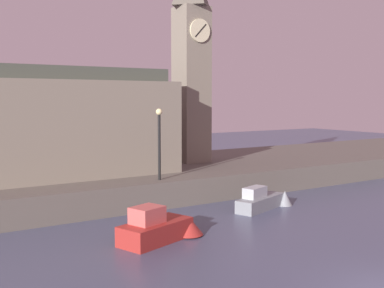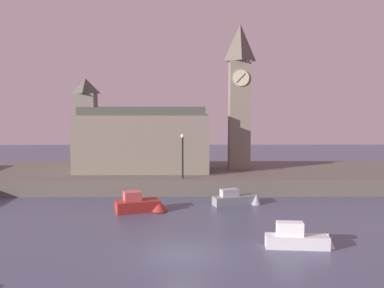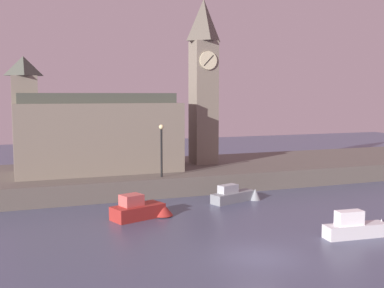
{
  "view_description": "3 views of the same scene",
  "coord_description": "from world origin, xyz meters",
  "px_view_note": "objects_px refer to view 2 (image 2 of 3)",
  "views": [
    {
      "loc": [
        -12.95,
        -8.33,
        6.07
      ],
      "look_at": [
        2.8,
        16.31,
        3.26
      ],
      "focal_mm": 44.53,
      "sensor_mm": 36.0,
      "label": 1
    },
    {
      "loc": [
        0.28,
        -21.98,
        8.26
      ],
      "look_at": [
        0.6,
        14.55,
        4.65
      ],
      "focal_mm": 38.85,
      "sensor_mm": 36.0,
      "label": 2
    },
    {
      "loc": [
        -10.91,
        -19.68,
        7.77
      ],
      "look_at": [
        1.93,
        14.14,
        4.03
      ],
      "focal_mm": 44.9,
      "sensor_mm": 36.0,
      "label": 3
    }
  ],
  "objects_px": {
    "clock_tower": "(239,94)",
    "boat_ferry_white": "(301,239)",
    "parliament_hall": "(139,139)",
    "boat_cruiser_grey": "(238,199)",
    "boat_dinghy_red": "(142,204)",
    "streetlamp": "(183,151)"
  },
  "relations": [
    {
      "from": "clock_tower",
      "to": "boat_ferry_white",
      "type": "bearing_deg",
      "value": -86.51
    },
    {
      "from": "parliament_hall",
      "to": "boat_cruiser_grey",
      "type": "height_order",
      "value": "parliament_hall"
    },
    {
      "from": "boat_ferry_white",
      "to": "parliament_hall",
      "type": "bearing_deg",
      "value": 121.96
    },
    {
      "from": "parliament_hall",
      "to": "boat_cruiser_grey",
      "type": "bearing_deg",
      "value": -41.57
    },
    {
      "from": "boat_dinghy_red",
      "to": "boat_cruiser_grey",
      "type": "bearing_deg",
      "value": 15.44
    },
    {
      "from": "clock_tower",
      "to": "streetlamp",
      "type": "height_order",
      "value": "clock_tower"
    },
    {
      "from": "parliament_hall",
      "to": "boat_cruiser_grey",
      "type": "relative_size",
      "value": 3.09
    },
    {
      "from": "clock_tower",
      "to": "boat_ferry_white",
      "type": "xyz_separation_m",
      "value": [
        1.2,
        -19.59,
        -8.61
      ]
    },
    {
      "from": "boat_dinghy_red",
      "to": "boat_cruiser_grey",
      "type": "relative_size",
      "value": 1.01
    },
    {
      "from": "clock_tower",
      "to": "boat_ferry_white",
      "type": "height_order",
      "value": "clock_tower"
    },
    {
      "from": "parliament_hall",
      "to": "clock_tower",
      "type": "bearing_deg",
      "value": 7.57
    },
    {
      "from": "streetlamp",
      "to": "boat_cruiser_grey",
      "type": "relative_size",
      "value": 0.94
    },
    {
      "from": "parliament_hall",
      "to": "boat_dinghy_red",
      "type": "relative_size",
      "value": 3.07
    },
    {
      "from": "boat_cruiser_grey",
      "to": "boat_ferry_white",
      "type": "relative_size",
      "value": 1.05
    },
    {
      "from": "boat_ferry_white",
      "to": "boat_dinghy_red",
      "type": "bearing_deg",
      "value": 140.89
    },
    {
      "from": "streetlamp",
      "to": "boat_dinghy_red",
      "type": "relative_size",
      "value": 0.94
    },
    {
      "from": "boat_cruiser_grey",
      "to": "boat_dinghy_red",
      "type": "bearing_deg",
      "value": -164.56
    },
    {
      "from": "streetlamp",
      "to": "boat_cruiser_grey",
      "type": "height_order",
      "value": "streetlamp"
    },
    {
      "from": "clock_tower",
      "to": "boat_cruiser_grey",
      "type": "height_order",
      "value": "clock_tower"
    },
    {
      "from": "clock_tower",
      "to": "parliament_hall",
      "type": "distance_m",
      "value": 11.21
    },
    {
      "from": "boat_dinghy_red",
      "to": "boat_ferry_white",
      "type": "relative_size",
      "value": 1.06
    },
    {
      "from": "boat_dinghy_red",
      "to": "boat_ferry_white",
      "type": "xyz_separation_m",
      "value": [
        10.0,
        -8.13,
        -0.02
      ]
    }
  ]
}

